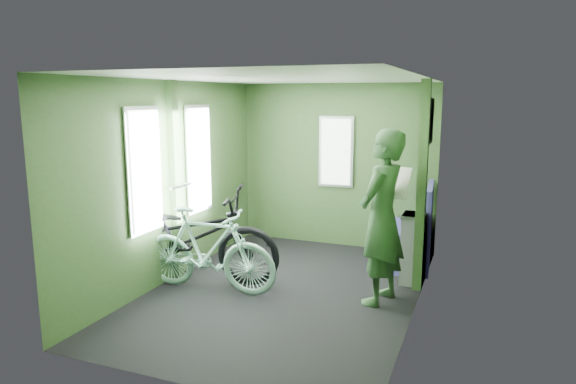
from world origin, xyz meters
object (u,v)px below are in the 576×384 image
bicycle_black (190,282)px  bench_seat (410,241)px  passenger (382,217)px  bicycle_mint (209,291)px  waste_box (413,248)px

bicycle_black → bench_seat: (2.27, 1.59, 0.31)m
bench_seat → passenger: bearing=-99.6°
bicycle_mint → passenger: (1.81, 0.41, 0.91)m
bicycle_mint → waste_box: 2.36m
bicycle_black → bench_seat: 2.78m
waste_box → bench_seat: 0.67m
bicycle_mint → waste_box: waste_box is taller
bicycle_black → passenger: 2.34m
bicycle_mint → bench_seat: (1.93, 1.75, 0.31)m
waste_box → bench_seat: size_ratio=0.78×
bicycle_mint → bench_seat: size_ratio=1.52×
waste_box → bench_seat: bench_seat is taller
waste_box → bicycle_mint: bearing=-151.7°
bicycle_mint → bench_seat: 2.63m
bicycle_black → passenger: size_ratio=1.16×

